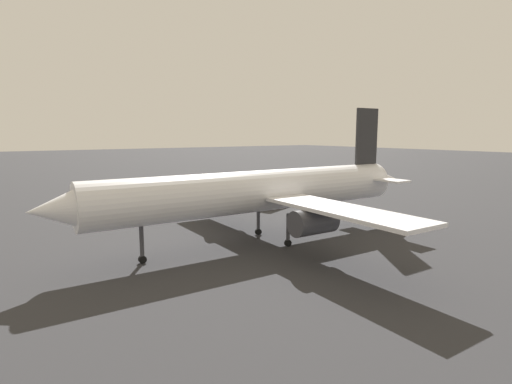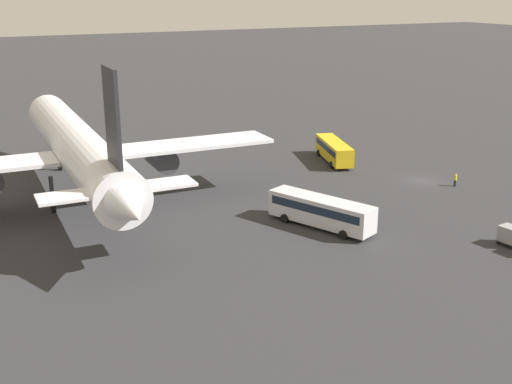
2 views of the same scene
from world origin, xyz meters
name	(u,v)px [view 2 (image 2 of 2)]	position (x,y,z in m)	size (l,w,h in m)	color
ground_plane	(421,180)	(0.00, 0.00, 0.00)	(600.00, 600.00, 0.00)	#2D2D30
airplane	(77,148)	(10.95, 43.88, 7.10)	(55.90, 48.08, 18.87)	silver
shuttle_bus_near	(334,149)	(13.88, 5.17, 1.88)	(11.88, 6.01, 3.12)	gold
shuttle_bus_far	(321,210)	(-8.92, 21.93, 2.00)	(12.71, 7.55, 3.35)	silver
worker_person	(455,180)	(-4.14, -2.27, 0.87)	(0.38, 0.38, 1.74)	#1E1E2D
cargo_cart_grey	(510,234)	(-22.16, 7.40, 1.19)	(2.21, 1.94, 2.06)	#38383D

